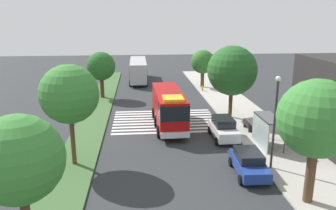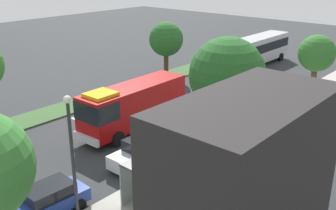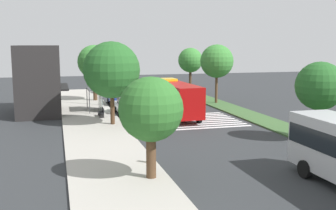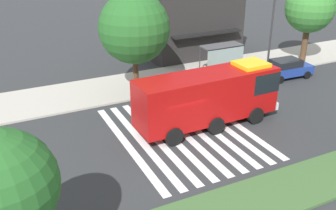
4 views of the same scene
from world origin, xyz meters
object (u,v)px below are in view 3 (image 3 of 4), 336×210
bus_stop_shelter (97,95)px  median_tree_west (217,61)px  median_tree_far_west (320,86)px  median_tree_center (190,60)px  parked_car_west (126,105)px  sidewalk_tree_far_west (151,110)px  sidewalk_tree_west (112,70)px  parked_car_mid (117,98)px  bench_near_shelter (102,112)px  street_lamp (102,73)px  fire_truck (176,97)px  parked_car_east (105,87)px  sidewalk_tree_center (94,62)px  fire_hydrant (149,157)px

bus_stop_shelter → median_tree_west: 15.34m
median_tree_far_west → median_tree_center: 30.42m
parked_car_west → sidewalk_tree_far_west: bearing=174.3°
parked_car_west → sidewalk_tree_west: bearing=159.5°
parked_car_mid → median_tree_center: (7.67, -12.05, 4.16)m
bench_near_shelter → street_lamp: street_lamp is taller
bus_stop_shelter → sidewalk_tree_far_west: (-23.55, -0.57, 1.98)m
bus_stop_shelter → street_lamp: 4.60m
fire_truck → parked_car_east: (22.00, 4.48, -1.10)m
street_lamp → sidewalk_tree_center: bearing=5.2°
parked_car_east → fire_hydrant: size_ratio=6.43×
parked_car_west → parked_car_east: size_ratio=0.97×
bench_near_shelter → sidewalk_tree_west: size_ratio=0.21×
parked_car_east → parked_car_mid: bearing=177.3°
bench_near_shelter → fire_hydrant: (-16.78, -1.05, -0.10)m
fire_truck → median_tree_far_west: 14.80m
street_lamp → fire_hydrant: 25.02m
sidewalk_tree_center → median_tree_far_west: sidewalk_tree_center is taller
bus_stop_shelter → fire_hydrant: 20.86m
parked_car_west → bus_stop_shelter: (2.32, 2.77, 0.95)m
parked_car_mid → parked_car_west: bearing=-177.5°
fire_truck → median_tree_far_west: median_tree_far_west is taller
parked_car_mid → sidewalk_tree_center: bearing=32.0°
bench_near_shelter → fire_hydrant: bench_near_shelter is taller
median_tree_west → median_tree_center: (10.13, 0.00, -0.28)m
parked_car_mid → sidewalk_tree_far_west: (-28.08, 2.20, 3.03)m
parked_car_mid → median_tree_west: (-2.46, -12.05, 4.43)m
sidewalk_tree_far_west → fire_hydrant: 4.39m
parked_car_mid → bus_stop_shelter: 5.41m
bus_stop_shelter → sidewalk_tree_center: bearing=-3.9°
parked_car_east → median_tree_west: median_tree_west is taller
parked_car_east → bench_near_shelter: size_ratio=2.81×
sidewalk_tree_far_west → sidewalk_tree_west: size_ratio=0.74×
parked_car_mid → median_tree_center: 14.88m
parked_car_west → bus_stop_shelter: 3.73m
sidewalk_tree_west → bus_stop_shelter: bearing=4.0°
sidewalk_tree_far_west → sidewalk_tree_center: sidewalk_tree_center is taller
fire_truck → fire_hydrant: 16.40m
fire_hydrant → median_tree_far_west: bearing=-79.4°
parked_car_east → sidewalk_tree_center: bearing=161.8°
sidewalk_tree_far_west → median_tree_west: 29.35m
bench_near_shelter → median_tree_center: median_tree_center is taller
fire_truck → street_lamp: 11.68m
fire_truck → sidewalk_tree_center: (14.09, 6.68, 3.03)m
median_tree_west → median_tree_center: median_tree_west is taller
street_lamp → median_tree_center: (8.21, -13.85, 1.03)m
median_tree_far_west → bench_near_shelter: bearing=46.2°
bus_stop_shelter → fire_truck: bearing=-128.1°
parked_car_west → parked_car_east: bearing=0.2°
sidewalk_tree_center → parked_car_west: bearing=-168.4°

